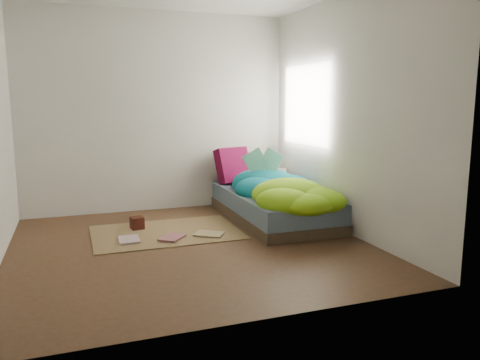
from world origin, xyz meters
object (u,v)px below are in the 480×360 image
at_px(open_book, 263,153).
at_px(floor_book_b, 163,237).
at_px(bed, 273,206).
at_px(wooden_box, 137,223).
at_px(pillow_magenta, 233,165).
at_px(floor_book_a, 119,241).

height_order(open_book, floor_book_b, open_book).
distance_m(bed, wooden_box, 1.66).
xyz_separation_m(bed, wooden_box, (-1.66, 0.07, -0.09)).
height_order(pillow_magenta, wooden_box, pillow_magenta).
distance_m(pillow_magenta, wooden_box, 1.68).
bearing_deg(pillow_magenta, floor_book_b, -153.39).
distance_m(open_book, wooden_box, 1.76).
bearing_deg(floor_book_b, open_book, 63.21).
height_order(pillow_magenta, open_book, open_book).
xyz_separation_m(bed, floor_book_b, (-1.44, -0.40, -0.14)).
bearing_deg(pillow_magenta, wooden_box, -170.88).
bearing_deg(floor_book_a, bed, 11.72).
xyz_separation_m(open_book, floor_book_b, (-1.39, -0.59, -0.78)).
xyz_separation_m(bed, open_book, (-0.05, 0.19, 0.64)).
bearing_deg(wooden_box, pillow_magenta, 27.83).
bearing_deg(wooden_box, bed, -2.54).
height_order(pillow_magenta, floor_book_b, pillow_magenta).
bearing_deg(wooden_box, open_book, 4.30).
height_order(floor_book_a, floor_book_b, floor_book_b).
bearing_deg(bed, open_book, 105.21).
distance_m(bed, open_book, 0.67).
relative_size(bed, pillow_magenta, 4.18).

